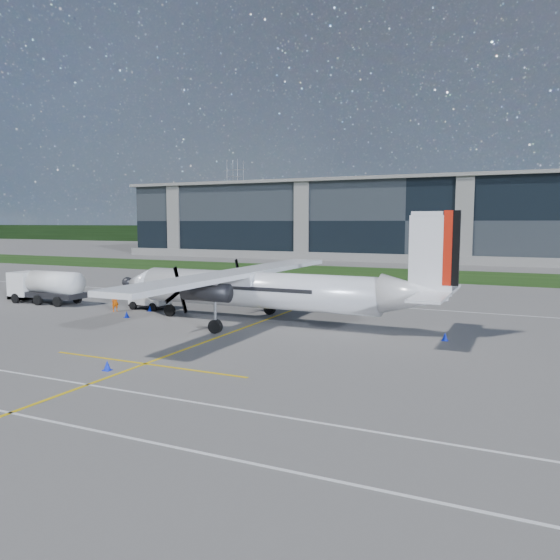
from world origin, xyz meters
TOP-DOWN VIEW (x-y plane):
  - ground at (0.00, 40.00)m, footprint 400.00×400.00m
  - grass_strip at (0.00, 48.00)m, footprint 400.00×18.00m
  - terminal_building at (0.00, 80.00)m, footprint 120.00×20.00m
  - tree_line at (0.00, 140.00)m, footprint 400.00×6.00m
  - pylon_west at (-80.00, 150.00)m, footprint 9.00×4.60m
  - yellow_taxiway_centerline at (3.00, 10.00)m, footprint 0.20×70.00m
  - turboprop_aircraft at (4.08, 6.26)m, footprint 25.62×26.57m
  - fuel_tanker_truck at (-19.09, 7.17)m, footprint 7.83×2.54m
  - baggage_tug at (-8.20, 8.59)m, footprint 3.36×2.01m
  - ground_crew_person at (-9.85, 6.26)m, footprint 0.81×0.93m
  - safety_cone_tail at (16.18, 6.23)m, footprint 0.36×0.36m
  - safety_cone_portwing at (2.10, -7.78)m, footprint 0.36×0.36m
  - safety_cone_stbdwing at (1.70, 19.98)m, footprint 0.36×0.36m
  - safety_cone_nose_stbd at (-7.38, 7.56)m, footprint 0.36×0.36m
  - safety_cone_nose_port at (-7.09, 4.39)m, footprint 0.36×0.36m

SIDE VIEW (x-z plane):
  - ground at x=0.00m, z-range 0.00..0.00m
  - yellow_taxiway_centerline at x=3.00m, z-range 0.00..0.01m
  - grass_strip at x=0.00m, z-range 0.00..0.04m
  - safety_cone_tail at x=16.18m, z-range 0.00..0.50m
  - safety_cone_portwing at x=2.10m, z-range 0.00..0.50m
  - safety_cone_stbdwing at x=1.70m, z-range 0.00..0.50m
  - safety_cone_nose_stbd at x=-7.38m, z-range 0.00..0.50m
  - safety_cone_nose_port at x=-7.09m, z-range 0.00..0.50m
  - ground_crew_person at x=-9.85m, z-range 0.00..1.91m
  - baggage_tug at x=-8.20m, z-range 0.00..2.01m
  - fuel_tanker_truck at x=-19.09m, z-range 0.00..2.94m
  - tree_line at x=0.00m, z-range 0.00..6.00m
  - turboprop_aircraft at x=4.08m, z-range 0.00..7.97m
  - terminal_building at x=0.00m, z-range 0.00..15.00m
  - pylon_west at x=-80.00m, z-range 0.00..30.00m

